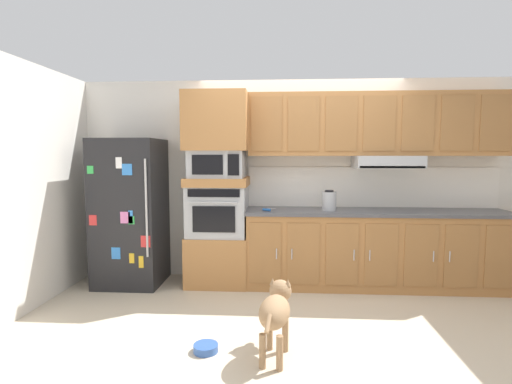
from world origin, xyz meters
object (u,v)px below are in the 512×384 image
at_px(refrigerator, 130,212).
at_px(screwdriver, 267,210).
at_px(microwave, 217,164).
at_px(built_in_oven, 218,210).
at_px(dog, 276,309).
at_px(dog_food_bowl, 206,348).
at_px(electric_kettle, 329,201).

height_order(refrigerator, screwdriver, refrigerator).
bearing_deg(microwave, built_in_oven, 179.23).
xyz_separation_m(dog, dog_food_bowl, (-0.56, 0.02, -0.34)).
distance_m(electric_kettle, dog, 1.88).
height_order(built_in_oven, microwave, microwave).
distance_m(built_in_oven, electric_kettle, 1.33).
bearing_deg(dog, built_in_oven, 31.90).
bearing_deg(refrigerator, screwdriver, -2.18).
height_order(screwdriver, dog_food_bowl, screwdriver).
distance_m(refrigerator, dog, 2.48).
distance_m(screwdriver, electric_kettle, 0.74).
bearing_deg(dog_food_bowl, electric_kettle, 54.80).
xyz_separation_m(refrigerator, dog_food_bowl, (1.23, -1.62, -0.85)).
xyz_separation_m(screwdriver, dog_food_bowl, (-0.43, -1.56, -0.90)).
distance_m(screwdriver, dog_food_bowl, 1.85).
bearing_deg(microwave, refrigerator, -176.34).
xyz_separation_m(electric_kettle, dog_food_bowl, (-1.16, -1.64, -1.00)).
height_order(refrigerator, microwave, refrigerator).
relative_size(electric_kettle, dog, 0.31).
xyz_separation_m(built_in_oven, screwdriver, (0.60, -0.13, 0.03)).
height_order(built_in_oven, electric_kettle, built_in_oven).
distance_m(refrigerator, microwave, 1.21).
height_order(built_in_oven, dog, built_in_oven).
height_order(dog, dog_food_bowl, dog).
bearing_deg(screwdriver, dog, -85.38).
height_order(microwave, dog_food_bowl, microwave).
relative_size(electric_kettle, dog_food_bowl, 1.20).
distance_m(microwave, electric_kettle, 1.39).
bearing_deg(electric_kettle, screwdriver, -173.42).
relative_size(screwdriver, dog_food_bowl, 0.82).
bearing_deg(built_in_oven, microwave, -0.77).
bearing_deg(electric_kettle, built_in_oven, 177.96).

